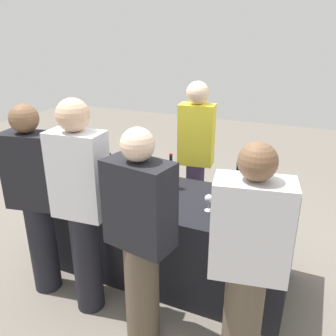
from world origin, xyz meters
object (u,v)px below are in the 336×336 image
object	(u,v)px
wine_bottle_0	(101,164)
wine_glass_3	(224,205)
wine_bottle_1	(108,165)
wine_bottle_5	(246,189)
wine_bottle_2	(127,168)
wine_bottle_4	(237,185)
guest_3	(248,263)
server_pouring	(196,154)
wine_bottle_3	(171,176)
guest_1	(82,204)
guest_2	(140,236)
wine_glass_2	(209,199)
wine_glass_0	(118,185)
guest_0	(36,197)
wine_glass_1	(138,188)
wine_bottle_6	(264,190)

from	to	relation	value
wine_bottle_0	wine_glass_3	size ratio (longest dim) A/B	2.30
wine_bottle_1	wine_bottle_5	world-z (taller)	wine_bottle_1
wine_bottle_2	wine_bottle_4	xyz separation A→B (m)	(1.00, 0.07, -0.01)
wine_bottle_1	guest_3	world-z (taller)	guest_3
wine_bottle_0	wine_bottle_5	size ratio (longest dim) A/B	1.04
server_pouring	wine_bottle_4	bearing A→B (deg)	129.96
wine_bottle_3	guest_1	size ratio (longest dim) A/B	0.19
guest_2	guest_3	world-z (taller)	guest_2
wine_bottle_5	wine_glass_2	size ratio (longest dim) A/B	2.29
server_pouring	wine_glass_3	bearing A→B (deg)	114.54
wine_bottle_2	guest_3	bearing A→B (deg)	-34.04
wine_bottle_4	wine_glass_2	world-z (taller)	wine_bottle_4
wine_bottle_4	wine_glass_0	world-z (taller)	wine_bottle_4
guest_2	wine_glass_0	bearing A→B (deg)	142.00
guest_0	wine_bottle_0	bearing A→B (deg)	72.18
guest_1	wine_glass_2	bearing A→B (deg)	30.23
server_pouring	wine_glass_2	bearing A→B (deg)	108.75
server_pouring	guest_3	xyz separation A→B (m)	(0.84, -1.44, -0.08)
guest_2	guest_3	distance (m)	0.69
wine_glass_1	guest_2	xyz separation A→B (m)	(0.33, -0.58, -0.03)
wine_glass_0	wine_glass_2	bearing A→B (deg)	4.38
wine_bottle_6	wine_glass_0	xyz separation A→B (m)	(-1.13, -0.38, -0.01)
wine_glass_0	wine_glass_1	size ratio (longest dim) A/B	1.02
wine_bottle_1	wine_bottle_2	world-z (taller)	wine_bottle_1
guest_0	guest_3	xyz separation A→B (m)	(1.67, -0.12, -0.03)
wine_bottle_0	guest_0	distance (m)	0.77
wine_bottle_6	guest_2	xyz separation A→B (m)	(-0.62, -0.95, -0.04)
wine_bottle_2	wine_glass_0	size ratio (longest dim) A/B	2.39
wine_bottle_0	guest_0	world-z (taller)	guest_0
wine_bottle_1	wine_bottle_2	xyz separation A→B (m)	(0.20, 0.01, -0.00)
wine_glass_0	wine_bottle_6	bearing A→B (deg)	18.53
wine_bottle_3	wine_glass_1	distance (m)	0.34
wine_bottle_6	server_pouring	xyz separation A→B (m)	(-0.76, 0.50, 0.04)
wine_bottle_6	guest_1	distance (m)	1.42
wine_bottle_4	guest_0	xyz separation A→B (m)	(-1.38, -0.82, -0.02)
wine_glass_1	wine_glass_2	world-z (taller)	same
wine_bottle_5	wine_glass_0	size ratio (longest dim) A/B	2.25
wine_bottle_2	guest_2	xyz separation A→B (m)	(0.61, -0.88, -0.06)
wine_bottle_1	wine_glass_2	bearing A→B (deg)	-12.95
wine_bottle_0	wine_bottle_6	world-z (taller)	wine_bottle_0
wine_bottle_3	guest_0	distance (m)	1.11
guest_0	guest_3	world-z (taller)	guest_0
wine_bottle_6	wine_glass_3	distance (m)	0.43
wine_glass_1	guest_3	xyz separation A→B (m)	(1.02, -0.58, -0.03)
wine_bottle_4	guest_1	world-z (taller)	guest_1
wine_glass_3	server_pouring	xyz separation A→B (m)	(-0.54, 0.86, 0.04)
wine_bottle_4	guest_0	size ratio (longest dim) A/B	0.20
wine_bottle_3	guest_1	bearing A→B (deg)	-112.84
wine_bottle_5	guest_2	bearing A→B (deg)	-118.03
wine_bottle_2	wine_bottle_4	world-z (taller)	wine_bottle_2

